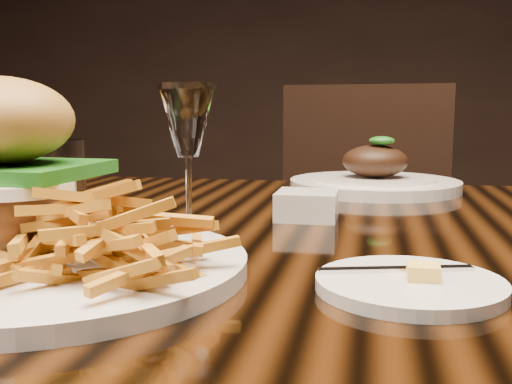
% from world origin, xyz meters
% --- Properties ---
extents(dining_table, '(1.60, 0.90, 0.75)m').
position_xyz_m(dining_table, '(0.00, 0.00, 0.67)').
color(dining_table, black).
rests_on(dining_table, ground).
extents(burger_plate, '(0.32, 0.32, 0.21)m').
position_xyz_m(burger_plate, '(-0.15, -0.23, 0.80)').
color(burger_plate, silver).
rests_on(burger_plate, dining_table).
extents(side_saucer, '(0.14, 0.14, 0.02)m').
position_xyz_m(side_saucer, '(0.15, -0.21, 0.76)').
color(side_saucer, silver).
rests_on(side_saucer, dining_table).
extents(ramekin, '(0.08, 0.08, 0.03)m').
position_xyz_m(ramekin, '(0.04, 0.07, 0.77)').
color(ramekin, silver).
rests_on(ramekin, dining_table).
extents(wine_glass, '(0.06, 0.06, 0.16)m').
position_xyz_m(wine_glass, '(-0.07, -0.08, 0.87)').
color(wine_glass, white).
rests_on(wine_glass, dining_table).
extents(water_tumbler, '(0.07, 0.07, 0.09)m').
position_xyz_m(water_tumbler, '(-0.32, 0.10, 0.80)').
color(water_tumbler, white).
rests_on(water_tumbler, dining_table).
extents(far_dish, '(0.28, 0.28, 0.09)m').
position_xyz_m(far_dish, '(0.12, 0.35, 0.77)').
color(far_dish, silver).
rests_on(far_dish, dining_table).
extents(chair_far, '(0.52, 0.52, 0.95)m').
position_xyz_m(chair_far, '(0.08, 0.89, 0.54)').
color(chair_far, black).
rests_on(chair_far, ground).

